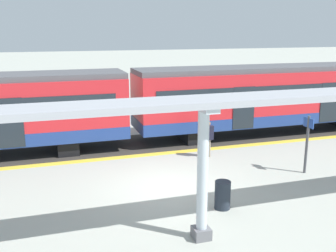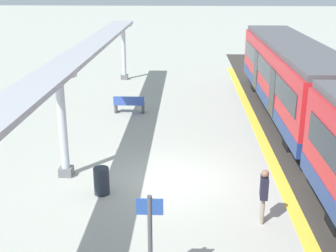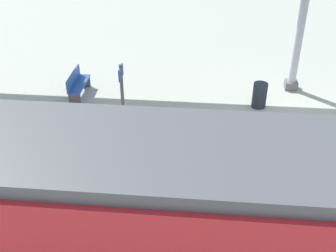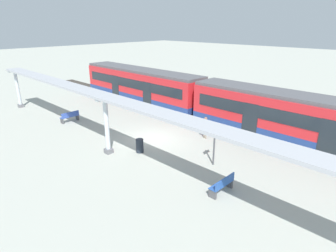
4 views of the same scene
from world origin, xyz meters
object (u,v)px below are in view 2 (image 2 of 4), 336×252
(bench_near_end, at_px, (129,104))
(platform_info_sign, at_px, (150,233))
(passenger_waiting_near_edge, at_px, (264,190))
(trash_bin, at_px, (102,181))
(train_near_carriage, at_px, (291,77))
(canopy_pillar_nearest, at_px, (124,52))
(canopy_pillar_second, at_px, (63,125))

(bench_near_end, bearing_deg, platform_info_sign, 99.11)
(bench_near_end, height_order, passenger_waiting_near_edge, passenger_waiting_near_edge)
(trash_bin, bearing_deg, bench_near_end, -88.59)
(train_near_carriage, height_order, trash_bin, train_near_carriage)
(canopy_pillar_nearest, bearing_deg, canopy_pillar_second, 90.00)
(bench_near_end, bearing_deg, canopy_pillar_second, 80.35)
(train_near_carriage, distance_m, passenger_waiting_near_edge, 10.69)
(train_near_carriage, distance_m, platform_info_sign, 14.24)
(bench_near_end, height_order, platform_info_sign, platform_info_sign)
(canopy_pillar_nearest, bearing_deg, trash_bin, 95.18)
(train_near_carriage, relative_size, platform_info_sign, 6.62)
(canopy_pillar_nearest, height_order, passenger_waiting_near_edge, canopy_pillar_nearest)
(train_near_carriage, height_order, canopy_pillar_nearest, canopy_pillar_nearest)
(bench_near_end, distance_m, passenger_waiting_near_edge, 11.22)
(canopy_pillar_nearest, bearing_deg, platform_info_sign, 99.24)
(trash_bin, height_order, passenger_waiting_near_edge, passenger_waiting_near_edge)
(canopy_pillar_second, distance_m, passenger_waiting_near_edge, 6.79)
(train_near_carriage, bearing_deg, bench_near_end, 1.36)
(canopy_pillar_nearest, height_order, bench_near_end, canopy_pillar_nearest)
(bench_near_end, relative_size, trash_bin, 1.73)
(trash_bin, xyz_separation_m, platform_info_sign, (-1.85, 4.28, 0.89))
(canopy_pillar_second, bearing_deg, platform_info_sign, 120.72)
(trash_bin, distance_m, passenger_waiting_near_edge, 4.95)
(train_near_carriage, xyz_separation_m, canopy_pillar_nearest, (8.99, -7.26, -0.04))
(canopy_pillar_nearest, bearing_deg, train_near_carriage, 141.11)
(canopy_pillar_second, bearing_deg, bench_near_end, -99.65)
(canopy_pillar_nearest, xyz_separation_m, trash_bin, (-1.45, 16.02, -1.36))
(passenger_waiting_near_edge, bearing_deg, train_near_carriage, -105.56)
(canopy_pillar_second, xyz_separation_m, passenger_waiting_near_edge, (-6.14, 2.78, -0.81))
(train_near_carriage, height_order, passenger_waiting_near_edge, train_near_carriage)
(train_near_carriage, xyz_separation_m, canopy_pillar_second, (8.99, 7.48, -0.04))
(train_near_carriage, height_order, platform_info_sign, train_near_carriage)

